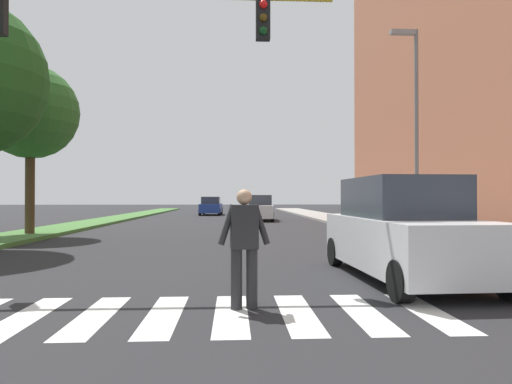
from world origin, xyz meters
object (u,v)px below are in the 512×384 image
object	(u,v)px
street_lamp_right	(414,114)
suv_crossing	(403,231)
sedan_midblock	(260,209)
sedan_distant	(211,206)
pedestrian_performer	(244,243)
tree_far	(30,112)

from	to	relation	value
street_lamp_right	suv_crossing	world-z (taller)	street_lamp_right
sedan_midblock	sedan_distant	distance (m)	10.72
pedestrian_performer	street_lamp_right	bearing A→B (deg)	56.22
tree_far	suv_crossing	xyz separation A→B (m)	(11.37, -9.75, -4.03)
street_lamp_right	sedan_midblock	bearing A→B (deg)	107.64
suv_crossing	sedan_distant	bearing A→B (deg)	99.34
suv_crossing	sedan_midblock	xyz separation A→B (m)	(-1.43, 21.98, -0.13)
street_lamp_right	sedan_distant	distance (m)	26.37
pedestrian_performer	sedan_midblock	world-z (taller)	sedan_midblock
street_lamp_right	sedan_distant	size ratio (longest dim) A/B	1.66
sedan_midblock	sedan_distant	xyz separation A→B (m)	(-3.83, 10.02, -0.04)
street_lamp_right	suv_crossing	xyz separation A→B (m)	(-3.23, -7.33, -3.66)
suv_crossing	pedestrian_performer	bearing A→B (deg)	-144.97
pedestrian_performer	suv_crossing	size ratio (longest dim) A/B	0.36
tree_far	sedan_distant	bearing A→B (deg)	74.64
tree_far	street_lamp_right	world-z (taller)	street_lamp_right
street_lamp_right	pedestrian_performer	world-z (taller)	street_lamp_right
pedestrian_performer	sedan_distant	size ratio (longest dim) A/B	0.37
suv_crossing	sedan_midblock	distance (m)	22.03
tree_far	sedan_midblock	bearing A→B (deg)	50.88
street_lamp_right	sedan_midblock	xyz separation A→B (m)	(-4.66, 14.66, -3.79)
tree_far	suv_crossing	distance (m)	15.51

